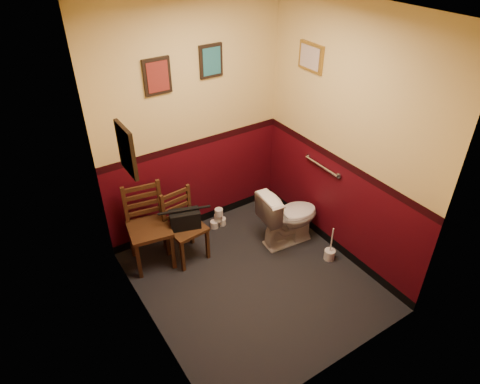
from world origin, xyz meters
name	(u,v)px	position (x,y,z in m)	size (l,w,h in m)	color
floor	(253,281)	(0.00, 0.00, 0.00)	(2.20, 2.40, 0.00)	black
ceiling	(259,11)	(0.00, 0.00, 2.70)	(2.20, 2.40, 0.00)	silver
wall_back	(192,124)	(0.00, 1.20, 1.35)	(2.20, 2.70, 0.00)	#42060E
wall_front	(354,248)	(0.00, -1.20, 1.35)	(2.20, 2.70, 0.00)	#42060E
wall_left	(138,213)	(-1.10, 0.00, 1.35)	(2.40, 2.70, 0.00)	#42060E
wall_right	(345,142)	(1.10, 0.00, 1.35)	(2.40, 2.70, 0.00)	#42060E
grab_bar	(322,166)	(1.07, 0.25, 0.95)	(0.05, 0.56, 0.06)	silver
framed_print_back_a	(157,76)	(-0.35, 1.18, 1.95)	(0.28, 0.04, 0.36)	black
framed_print_back_b	(211,61)	(0.25, 1.18, 2.00)	(0.26, 0.04, 0.34)	black
framed_print_left	(127,150)	(-1.08, 0.10, 1.85)	(0.04, 0.30, 0.38)	black
framed_print_right	(311,57)	(1.08, 0.60, 2.05)	(0.04, 0.34, 0.28)	olive
toilet	(289,217)	(0.72, 0.33, 0.35)	(0.40, 0.71, 0.70)	white
toilet_brush	(330,254)	(0.92, -0.19, 0.07)	(0.12, 0.12, 0.44)	silver
chair_left	(148,227)	(-0.75, 0.89, 0.46)	(0.50, 0.50, 0.92)	#462915
chair_right	(184,226)	(-0.40, 0.76, 0.41)	(0.42, 0.42, 0.81)	#462915
handbag	(185,219)	(-0.40, 0.72, 0.53)	(0.35, 0.25, 0.23)	black
tp_stack	(218,219)	(0.17, 1.00, 0.11)	(0.21, 0.13, 0.27)	silver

